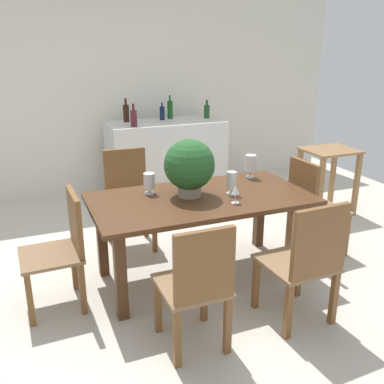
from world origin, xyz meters
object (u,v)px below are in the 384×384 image
(chair_far_left, at_px, (128,194))
(crystal_vase_center_near, at_px, (251,164))
(chair_near_left, at_px, (197,284))
(chair_near_right, at_px, (307,259))
(crystal_vase_left, at_px, (232,181))
(wine_bottle_tall, at_px, (207,111))
(wine_glass, at_px, (236,191))
(flower_centerpiece, at_px, (189,166))
(wine_bottle_clear, at_px, (126,113))
(crystal_vase_right, at_px, (149,182))
(wine_bottle_green, at_px, (134,118))
(wine_bottle_amber, at_px, (170,109))
(chair_head_end, at_px, (63,245))
(wine_bottle_dark, at_px, (162,113))
(dining_table, at_px, (201,208))
(kitchen_counter, at_px, (166,158))
(chair_foot_end, at_px, (311,204))
(side_table, at_px, (328,167))

(chair_far_left, height_order, crystal_vase_center_near, chair_far_left)
(chair_near_left, bearing_deg, crystal_vase_center_near, -130.62)
(chair_near_right, relative_size, crystal_vase_left, 4.78)
(wine_bottle_tall, bearing_deg, wine_glass, -108.98)
(flower_centerpiece, height_order, crystal_vase_left, flower_centerpiece)
(crystal_vase_center_near, xyz_separation_m, wine_bottle_clear, (-0.67, 2.06, 0.23))
(chair_near_right, xyz_separation_m, flower_centerpiece, (-0.50, 0.96, 0.47))
(wine_glass, bearing_deg, wine_bottle_clear, 94.69)
(chair_near_left, bearing_deg, crystal_vase_left, -127.81)
(chair_near_left, distance_m, crystal_vase_right, 1.18)
(wine_bottle_green, relative_size, wine_bottle_clear, 0.93)
(crystal_vase_left, bearing_deg, crystal_vase_right, 156.06)
(chair_near_left, height_order, wine_bottle_amber, wine_bottle_amber)
(chair_head_end, bearing_deg, chair_near_right, 57.97)
(wine_bottle_clear, bearing_deg, crystal_vase_right, -99.21)
(crystal_vase_left, xyz_separation_m, wine_bottle_clear, (-0.28, 2.42, 0.25))
(wine_bottle_dark, height_order, wine_bottle_amber, wine_bottle_amber)
(dining_table, xyz_separation_m, chair_head_end, (-1.13, 0.00, -0.14))
(crystal_vase_right, bearing_deg, crystal_vase_center_near, 4.83)
(kitchen_counter, height_order, wine_bottle_dark, wine_bottle_dark)
(crystal_vase_right, height_order, wine_glass, crystal_vase_right)
(crystal_vase_center_near, height_order, wine_bottle_green, wine_bottle_green)
(crystal_vase_left, height_order, crystal_vase_center_near, crystal_vase_center_near)
(flower_centerpiece, xyz_separation_m, wine_bottle_clear, (0.06, 2.33, 0.10))
(chair_near_left, relative_size, wine_bottle_amber, 2.96)
(chair_foot_end, bearing_deg, chair_near_left, 118.12)
(crystal_vase_center_near, distance_m, side_table, 1.48)
(dining_table, relative_size, crystal_vase_right, 10.19)
(chair_far_left, height_order, wine_bottle_dark, wine_bottle_dark)
(wine_glass, xyz_separation_m, wine_bottle_green, (-0.21, 2.26, 0.25))
(dining_table, bearing_deg, crystal_vase_left, -9.65)
(chair_near_left, height_order, kitchen_counter, kitchen_counter)
(wine_bottle_green, bearing_deg, crystal_vase_left, -82.26)
(wine_glass, bearing_deg, wine_bottle_tall, 71.02)
(wine_glass, distance_m, wine_bottle_tall, 2.66)
(dining_table, height_order, wine_bottle_tall, wine_bottle_tall)
(side_table, bearing_deg, crystal_vase_right, -165.67)
(chair_far_left, xyz_separation_m, wine_bottle_dark, (0.85, 1.44, 0.55))
(crystal_vase_center_near, xyz_separation_m, crystal_vase_right, (-1.02, -0.09, -0.03))
(chair_foot_end, relative_size, wine_bottle_green, 3.43)
(dining_table, height_order, wine_glass, wine_glass)
(chair_near_right, bearing_deg, wine_bottle_amber, -95.39)
(wine_bottle_amber, bearing_deg, flower_centerpiece, -105.71)
(chair_far_left, relative_size, crystal_vase_right, 5.39)
(chair_near_right, xyz_separation_m, wine_bottle_green, (-0.44, 2.92, 0.57))
(chair_far_left, bearing_deg, wine_bottle_amber, 59.98)
(chair_foot_end, xyz_separation_m, kitchen_counter, (-0.68, 2.21, -0.02))
(chair_near_left, relative_size, flower_centerpiece, 1.92)
(wine_bottle_tall, height_order, side_table, wine_bottle_tall)
(dining_table, bearing_deg, wine_bottle_clear, 90.60)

